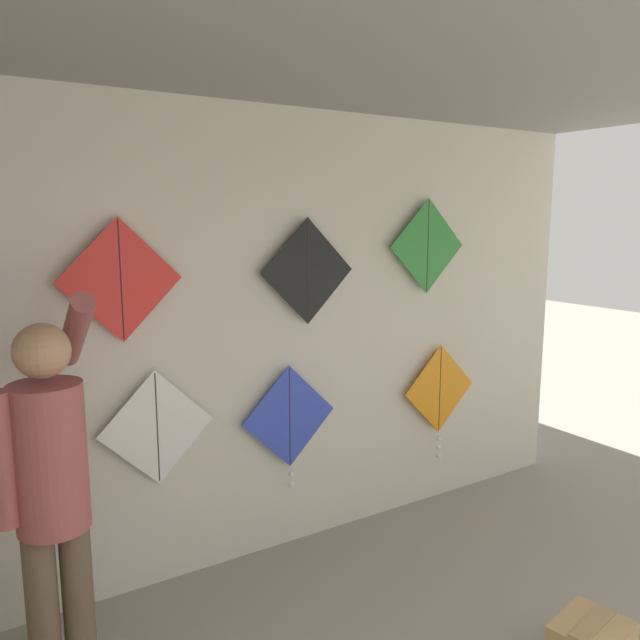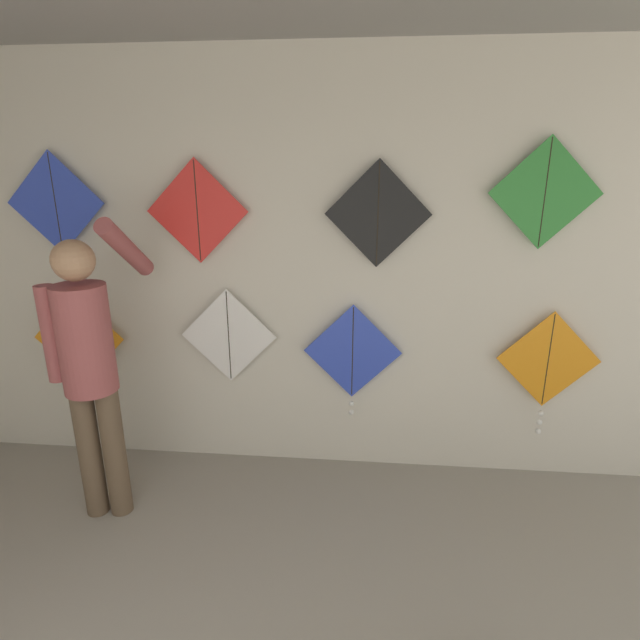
% 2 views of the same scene
% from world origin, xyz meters
% --- Properties ---
extents(back_panel, '(5.87, 0.06, 2.80)m').
position_xyz_m(back_panel, '(0.00, 3.42, 1.40)').
color(back_panel, beige).
rests_on(back_panel, ground).
extents(ceiling_slab, '(5.87, 4.19, 0.04)m').
position_xyz_m(ceiling_slab, '(0.00, 1.70, 2.82)').
color(ceiling_slab, gray).
extents(shopkeeper, '(0.46, 0.66, 1.84)m').
position_xyz_m(shopkeeper, '(-1.08, 2.71, 1.04)').
color(shopkeeper, brown).
rests_on(shopkeeper, ground).
extents(kite_1, '(0.67, 0.01, 0.67)m').
position_xyz_m(kite_1, '(-0.43, 3.33, 0.98)').
color(kite_1, white).
extents(kite_2, '(0.67, 0.04, 0.80)m').
position_xyz_m(kite_2, '(0.42, 3.33, 0.87)').
color(kite_2, blue).
extents(kite_3, '(0.67, 0.04, 0.87)m').
position_xyz_m(kite_3, '(1.70, 3.33, 0.85)').
color(kite_3, orange).
extents(kite_5, '(0.67, 0.01, 0.67)m').
position_xyz_m(kite_5, '(-0.59, 3.33, 1.82)').
color(kite_5, red).
extents(kite_6, '(0.67, 0.01, 0.67)m').
position_xyz_m(kite_6, '(0.56, 3.33, 1.81)').
color(kite_6, black).
extents(kite_7, '(0.67, 0.01, 0.67)m').
position_xyz_m(kite_7, '(1.55, 3.33, 1.94)').
color(kite_7, '#338C38').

